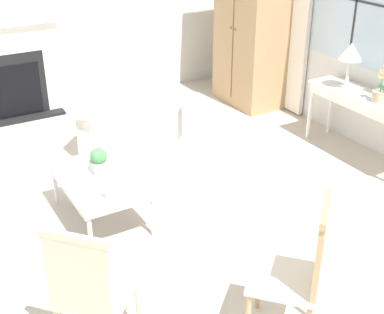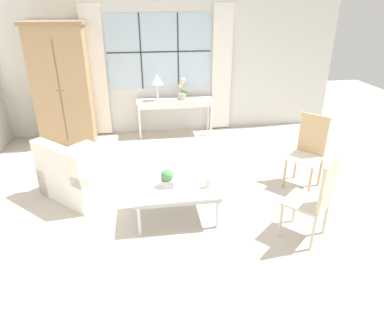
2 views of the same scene
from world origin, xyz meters
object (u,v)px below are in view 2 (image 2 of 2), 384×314
at_px(potted_plant_small, 167,178).
at_px(pillar_candle, 208,183).
at_px(armoire, 63,85).
at_px(accent_chair_wooden, 316,196).
at_px(potted_orchid, 182,91).
at_px(armchair_upholstered, 84,176).
at_px(console_table, 175,104).
at_px(side_chair_wooden, 309,148).
at_px(coffee_table, 176,190).
at_px(table_lamp, 157,80).

distance_m(potted_plant_small, pillar_candle, 0.50).
xyz_separation_m(armoire, accent_chair_wooden, (3.25, -3.54, -0.54)).
distance_m(potted_orchid, potted_plant_small, 2.98).
distance_m(armchair_upholstered, accent_chair_wooden, 3.10).
xyz_separation_m(console_table, armchair_upholstered, (-1.53, -2.15, -0.38)).
bearing_deg(pillar_candle, accent_chair_wooden, -28.00).
height_order(side_chair_wooden, pillar_candle, side_chair_wooden).
distance_m(side_chair_wooden, accent_chair_wooden, 1.34).
height_order(console_table, coffee_table, console_table).
distance_m(potted_orchid, side_chair_wooden, 2.84).
xyz_separation_m(side_chair_wooden, coffee_table, (-1.99, -0.59, -0.19)).
height_order(table_lamp, accent_chair_wooden, table_lamp).
relative_size(potted_orchid, potted_plant_small, 1.90).
height_order(potted_orchid, armchair_upholstered, potted_orchid).
distance_m(accent_chair_wooden, coffee_table, 1.63).
bearing_deg(armchair_upholstered, console_table, 54.53).
bearing_deg(table_lamp, console_table, 3.82).
height_order(coffee_table, potted_plant_small, potted_plant_small).
relative_size(coffee_table, pillar_candle, 7.24).
height_order(armoire, pillar_candle, armoire).
bearing_deg(armchair_upholstered, potted_orchid, 51.79).
height_order(console_table, table_lamp, table_lamp).
relative_size(armoire, console_table, 1.46).
xyz_separation_m(armoire, coffee_table, (1.77, -2.89, -0.71)).
bearing_deg(potted_plant_small, pillar_candle, -12.04).
distance_m(table_lamp, accent_chair_wooden, 3.95).
relative_size(armoire, potted_orchid, 5.09).
distance_m(coffee_table, potted_plant_small, 0.19).
relative_size(console_table, coffee_table, 1.47).
relative_size(console_table, potted_orchid, 3.49).
height_order(console_table, pillar_candle, console_table).
distance_m(table_lamp, coffee_table, 3.04).
bearing_deg(side_chair_wooden, accent_chair_wooden, -112.22).
xyz_separation_m(table_lamp, armchair_upholstered, (-1.19, -2.12, -0.86)).
xyz_separation_m(console_table, potted_plant_small, (-0.40, -2.93, -0.09)).
bearing_deg(armoire, coffee_table, -58.57).
height_order(armoire, console_table, armoire).
xyz_separation_m(armoire, potted_orchid, (2.21, 0.05, -0.21)).
bearing_deg(armchair_upholstered, potted_plant_small, -34.90).
bearing_deg(potted_orchid, armchair_upholstered, -128.21).
bearing_deg(accent_chair_wooden, armchair_upholstered, 151.49).
xyz_separation_m(table_lamp, pillar_candle, (0.43, -3.01, -0.63)).
relative_size(table_lamp, armchair_upholstered, 0.38).
distance_m(potted_orchid, armchair_upholstered, 2.77).
distance_m(armoire, armchair_upholstered, 2.29).
height_order(console_table, armchair_upholstered, armchair_upholstered).
relative_size(armchair_upholstered, coffee_table, 1.31).
xyz_separation_m(side_chair_wooden, pillar_candle, (-1.61, -0.66, -0.09)).
bearing_deg(potted_plant_small, potted_orchid, 79.42).
xyz_separation_m(table_lamp, side_chair_wooden, (2.03, -2.36, -0.54)).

